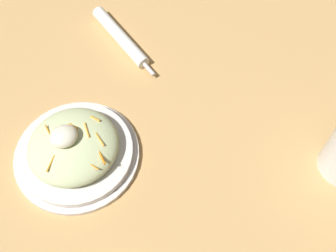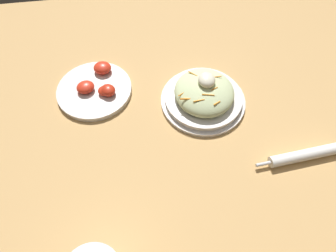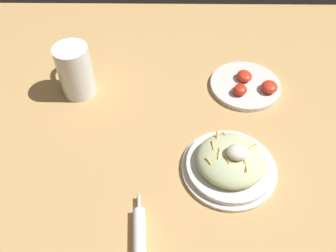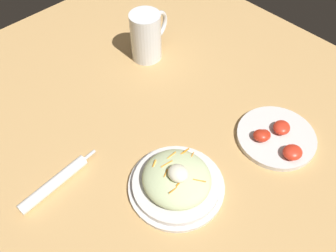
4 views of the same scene
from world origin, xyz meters
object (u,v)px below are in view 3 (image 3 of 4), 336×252
beer_mug (76,73)px  napkin_roll (140,251)px  salad_plate (230,163)px  tomato_plate (247,85)px

beer_mug → napkin_roll: (0.21, -0.49, -0.05)m
salad_plate → napkin_roll: (-0.21, -0.21, -0.02)m
salad_plate → beer_mug: (-0.42, 0.28, 0.04)m
salad_plate → napkin_roll: size_ratio=1.04×
salad_plate → tomato_plate: bearing=74.3°
salad_plate → tomato_plate: (0.08, 0.29, -0.02)m
salad_plate → beer_mug: size_ratio=1.44×
beer_mug → napkin_roll: beer_mug is taller
tomato_plate → napkin_roll: bearing=-119.8°
beer_mug → napkin_roll: 0.53m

